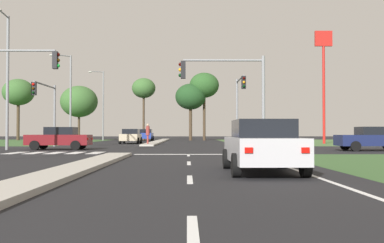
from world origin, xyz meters
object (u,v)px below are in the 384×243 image
car_beige_fifth (131,136)px  traffic_signal_far_right (239,98)px  car_navy_near (373,138)px  treeline_third (144,89)px  car_silver_third (262,146)px  street_lamp_fourth (102,102)px  treeline_second (79,102)px  treeline_fourth (204,86)px  traffic_signal_far_left (47,102)px  car_blue_fourth (146,135)px  street_lamp_second (7,74)px  traffic_signal_near_right (231,86)px  car_maroon_second (59,138)px  treeline_fifth (191,97)px  pedestrian_at_median (148,132)px  street_lamp_third (69,94)px  fastfood_pole_sign (323,62)px  treeline_near (18,93)px  traffic_signal_near_left (11,80)px

car_beige_fifth → traffic_signal_far_right: traffic_signal_far_right is taller
car_navy_near → treeline_third: bearing=25.6°
traffic_signal_far_right → treeline_third: 32.88m
car_silver_third → street_lamp_fourth: size_ratio=0.46×
treeline_second → treeline_third: size_ratio=0.86×
treeline_third → treeline_fourth: size_ratio=0.94×
traffic_signal_far_left → treeline_fourth: treeline_fourth is taller
car_blue_fourth → treeline_second: 11.11m
treeline_third → street_lamp_second: bearing=-98.8°
traffic_signal_near_right → treeline_third: bearing=101.8°
car_maroon_second → traffic_signal_far_left: traffic_signal_far_left is taller
street_lamp_second → car_beige_fifth: bearing=70.0°
traffic_signal_near_right → street_lamp_second: 15.64m
car_beige_fifth → treeline_fourth: bearing=-114.5°
car_silver_third → traffic_signal_near_right: bearing=88.9°
treeline_fifth → traffic_signal_far_right: bearing=-82.8°
car_beige_fifth → pedestrian_at_median: size_ratio=2.54×
traffic_signal_far_left → street_lamp_third: bearing=96.2°
car_blue_fourth → pedestrian_at_median: size_ratio=2.45×
street_lamp_second → pedestrian_at_median: size_ratio=4.97×
street_lamp_second → fastfood_pole_sign: bearing=32.5°
car_navy_near → treeline_third: (-18.28, 38.10, 6.82)m
street_lamp_third → car_beige_fifth: bearing=2.8°
street_lamp_second → treeline_third: bearing=81.2°
fastfood_pole_sign → car_maroon_second: bearing=-144.9°
car_maroon_second → traffic_signal_far_left: 5.97m
car_silver_third → treeline_third: (-8.61, 53.77, 6.81)m
traffic_signal_near_right → traffic_signal_far_left: traffic_signal_near_right is taller
traffic_signal_far_right → street_lamp_fourth: bearing=119.1°
street_lamp_fourth → pedestrian_at_median: bearing=-70.4°
treeline_near → treeline_third: size_ratio=0.99×
traffic_signal_near_right → treeline_fifth: size_ratio=0.66×
street_lamp_second → street_lamp_third: bearing=90.6°
traffic_signal_far_left → treeline_fifth: size_ratio=0.67×
street_lamp_second → treeline_near: (-12.88, 37.03, 1.97)m
car_silver_third → fastfood_pole_sign: size_ratio=0.39×
traffic_signal_far_left → treeline_third: 31.86m
traffic_signal_near_left → pedestrian_at_median: size_ratio=3.24×
car_beige_fifth → street_lamp_third: 7.74m
treeline_third → street_lamp_third: bearing=-106.4°
car_maroon_second → street_lamp_fourth: size_ratio=0.43×
treeline_fourth → pedestrian_at_median: bearing=-103.8°
car_silver_third → treeline_fifth: 52.38m
traffic_signal_near_left → treeline_near: (-15.38, 42.74, 3.05)m
treeline_second → treeline_third: (9.08, 1.76, 2.03)m
traffic_signal_near_left → street_lamp_fourth: size_ratio=0.59×
car_navy_near → traffic_signal_near_left: bearing=101.2°
car_silver_third → treeline_near: 60.91m
traffic_signal_far_right → treeline_second: treeline_second is taller
pedestrian_at_median → treeline_second: (-11.93, 24.17, 4.33)m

